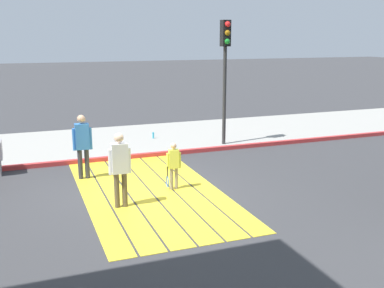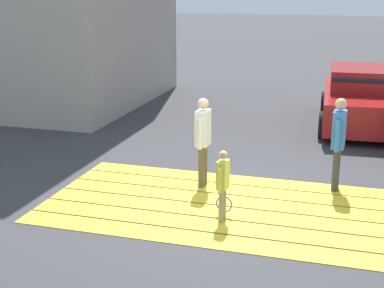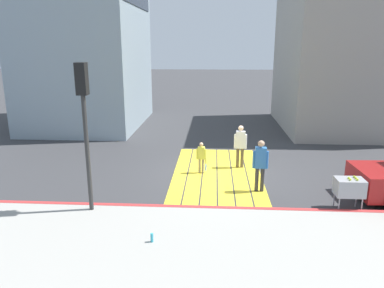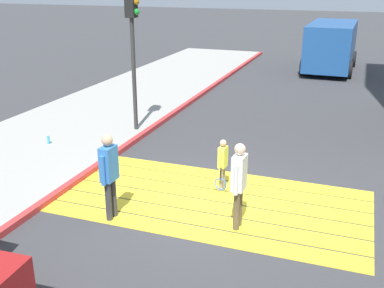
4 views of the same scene
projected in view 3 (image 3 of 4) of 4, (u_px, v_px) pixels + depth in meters
name	position (u px, v px, depth m)	size (l,w,h in m)	color
ground_plane	(217.00, 173.00, 13.84)	(120.00, 120.00, 0.00)	#38383A
crosswalk_stripes	(217.00, 173.00, 13.83)	(6.40, 3.25, 0.01)	yellow
sidewalk_west	(218.00, 253.00, 8.43)	(4.80, 40.00, 0.12)	#9E9B93
curb_painted	(217.00, 209.00, 10.69)	(0.16, 40.00, 0.13)	#BC3333
building_far_north	(85.00, 12.00, 20.79)	(8.00, 6.04, 12.87)	#8C9EA8
building_far_south	(349.00, 53.00, 20.49)	(8.00, 7.04, 8.41)	gray
traffic_light_corner	(84.00, 108.00, 9.81)	(0.39, 0.28, 4.24)	#2D2D2D
tennis_ball_cart	(349.00, 187.00, 10.63)	(0.56, 0.80, 1.02)	#99999E
water_bottle	(152.00, 238.00, 8.78)	(0.07, 0.07, 0.22)	#33A5BF
pedestrian_adult_lead	(240.00, 143.00, 14.25)	(0.23, 0.50, 1.69)	brown
pedestrian_adult_trailing	(260.00, 162.00, 11.89)	(0.24, 0.51, 1.73)	#333338
pedestrian_child_with_racket	(202.00, 156.00, 13.71)	(0.28, 0.38, 1.19)	gray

